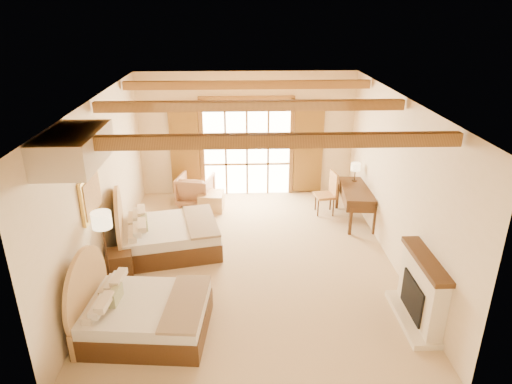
{
  "coord_description": "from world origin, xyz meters",
  "views": [
    {
      "loc": [
        -0.22,
        -7.89,
        4.73
      ],
      "look_at": [
        0.1,
        0.2,
        1.37
      ],
      "focal_mm": 32.0,
      "sensor_mm": 36.0,
      "label": 1
    }
  ],
  "objects_px": {
    "bed_far": "(162,234)",
    "desk": "(355,203)",
    "bed_near": "(137,313)",
    "armchair": "(196,190)",
    "nightstand": "(120,265)"
  },
  "relations": [
    {
      "from": "bed_near",
      "to": "bed_far",
      "type": "distance_m",
      "value": 2.52
    },
    {
      "from": "bed_near",
      "to": "bed_far",
      "type": "height_order",
      "value": "bed_far"
    },
    {
      "from": "bed_near",
      "to": "armchair",
      "type": "bearing_deg",
      "value": 89.57
    },
    {
      "from": "nightstand",
      "to": "armchair",
      "type": "relative_size",
      "value": 0.64
    },
    {
      "from": "bed_far",
      "to": "desk",
      "type": "distance_m",
      "value": 4.46
    },
    {
      "from": "bed_far",
      "to": "nightstand",
      "type": "distance_m",
      "value": 1.17
    },
    {
      "from": "nightstand",
      "to": "armchair",
      "type": "xyz_separation_m",
      "value": [
        1.12,
        3.36,
        0.11
      ]
    },
    {
      "from": "nightstand",
      "to": "desk",
      "type": "distance_m",
      "value": 5.4
    },
    {
      "from": "bed_near",
      "to": "bed_far",
      "type": "xyz_separation_m",
      "value": [
        0.0,
        2.52,
        0.02
      ]
    },
    {
      "from": "armchair",
      "to": "desk",
      "type": "bearing_deg",
      "value": 176.86
    },
    {
      "from": "bed_near",
      "to": "nightstand",
      "type": "bearing_deg",
      "value": 117.23
    },
    {
      "from": "bed_far",
      "to": "desk",
      "type": "xyz_separation_m",
      "value": [
        4.28,
        1.27,
        0.04
      ]
    },
    {
      "from": "bed_far",
      "to": "armchair",
      "type": "relative_size",
      "value": 2.66
    },
    {
      "from": "bed_far",
      "to": "desk",
      "type": "bearing_deg",
      "value": 4.49
    },
    {
      "from": "bed_far",
      "to": "bed_near",
      "type": "bearing_deg",
      "value": -102.03
    }
  ]
}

